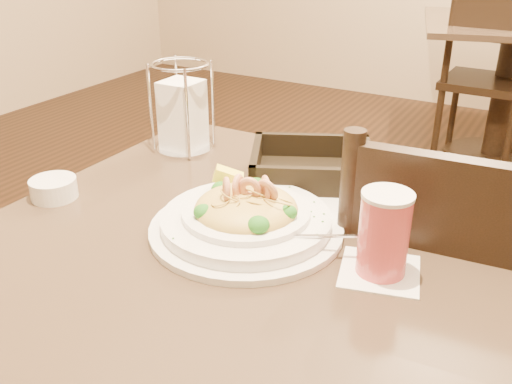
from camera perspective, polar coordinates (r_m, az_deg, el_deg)
The scene contains 10 objects.
main_table at distance 1.07m, azimuth -0.55°, elevation -15.89°, with size 0.90×0.90×0.75m.
background_table at distance 3.36m, azimuth 23.92°, elevation 11.28°, with size 1.11×1.11×0.75m.
dining_chair_near at distance 1.20m, azimuth 18.57°, elevation -13.26°, with size 0.45×0.45×0.93m.
dining_chair_far at distance 3.21m, azimuth 22.03°, elevation 10.73°, with size 0.43×0.43×0.93m.
pasta_bowl at distance 0.94m, azimuth -1.00°, elevation -2.45°, with size 0.36×0.32×0.10m.
drink_glass at distance 0.84m, azimuth 12.66°, elevation -4.17°, with size 0.14×0.14×0.13m.
bread_basket at distance 1.14m, azimuth 5.59°, elevation 2.20°, with size 0.30×0.28×0.07m.
napkin_caddy at distance 1.28m, azimuth -7.34°, elevation 7.81°, with size 0.13×0.13×0.20m.
side_plate at distance 1.04m, azimuth 7.37°, elevation -1.30°, with size 0.16×0.16×0.01m, color white.
butter_ramekin at distance 1.13m, azimuth -19.58°, elevation 0.34°, with size 0.09×0.09×0.04m, color white.
Camera 1 is at (0.41, -0.69, 1.23)m, focal length 40.00 mm.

